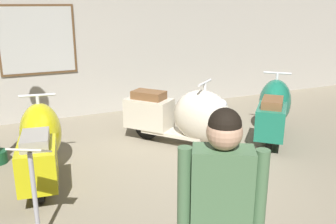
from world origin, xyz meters
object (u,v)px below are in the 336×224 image
(scooter_1, at_px, (185,116))
(visitor_0, at_px, (221,213))
(scooter_0, at_px, (40,142))
(info_stanchion, at_px, (36,205))
(scooter_2, at_px, (274,108))

(scooter_1, height_order, visitor_0, visitor_0)
(scooter_0, relative_size, info_stanchion, 1.72)
(scooter_0, distance_m, scooter_1, 2.23)
(scooter_1, height_order, info_stanchion, scooter_1)
(scooter_0, bearing_deg, scooter_1, -76.65)
(info_stanchion, bearing_deg, scooter_1, 35.41)
(scooter_0, relative_size, scooter_1, 1.04)
(visitor_0, bearing_deg, scooter_1, 6.39)
(visitor_0, xyz_separation_m, info_stanchion, (-1.03, 1.54, -0.53))
(scooter_2, bearing_deg, info_stanchion, 153.91)
(scooter_1, xyz_separation_m, scooter_2, (1.62, -0.18, -0.01))
(scooter_0, relative_size, scooter_2, 1.11)
(info_stanchion, bearing_deg, scooter_2, 20.89)
(scooter_0, bearing_deg, info_stanchion, -179.06)
(scooter_1, distance_m, scooter_2, 1.63)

